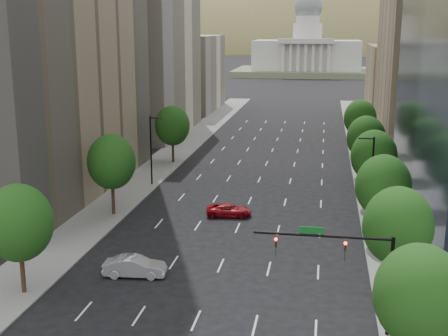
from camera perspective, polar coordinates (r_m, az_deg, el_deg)
The scene contains 22 objects.
sidewalk_left at distance 74.08m, azimuth -9.50°, elevation -2.46°, with size 6.00×200.00×0.15m, color slate.
sidewalk_right at distance 70.50m, azimuth 15.12°, elevation -3.57°, with size 6.00×200.00×0.15m, color slate.
midrise_cream_left at distance 115.18m, azimuth -7.32°, elevation 12.01°, with size 14.00×30.00×35.00m, color beige.
filler_left at distance 147.47m, azimuth -3.47°, elevation 9.06°, with size 14.00×26.00×18.00m, color beige.
parking_tan_right at distance 108.63m, azimuth 18.78°, elevation 10.02°, with size 14.00×30.00×30.00m, color #8C7759.
filler_right at distance 141.72m, azimuth 16.55°, elevation 7.96°, with size 14.00×26.00×16.00m, color #8C7759.
tree_right_0 at distance 35.87m, azimuth 18.22°, elevation -11.51°, with size 5.20×5.20×8.39m.
tree_right_1 at distance 45.89m, azimuth 16.32°, elevation -5.37°, with size 5.20×5.20×8.75m.
tree_right_2 at distance 57.37m, azimuth 15.01°, elevation -1.69°, with size 5.20×5.20×8.61m.
tree_right_3 at distance 68.94m, azimuth 14.17°, elevation 1.10°, with size 5.20×5.20×8.89m.
tree_right_4 at distance 82.72m, azimuth 13.45°, elevation 2.84°, with size 5.20×5.20×8.46m.
tree_right_5 at distance 98.44m, azimuth 12.90°, elevation 4.68°, with size 5.20×5.20×8.75m.
tree_left_0 at distance 47.36m, azimuth -19.10°, elevation -4.99°, with size 5.20×5.20×8.75m.
tree_left_1 at distance 64.85m, azimuth -10.73°, elevation 0.58°, with size 5.20×5.20×8.97m.
tree_left_2 at distance 89.27m, azimuth -4.97°, elevation 4.06°, with size 5.20×5.20×8.68m.
streetlight_rn at distance 64.26m, azimuth 13.93°, elevation -0.73°, with size 1.70×0.20×9.00m.
streetlight_ln at distance 76.96m, azimuth -6.97°, elevation 1.87°, with size 1.70×0.20×9.00m.
traffic_signal at distance 40.16m, azimuth 12.23°, elevation -8.73°, with size 9.12×0.40×7.38m.
capitol at distance 257.32m, azimuth 7.94°, elevation 10.71°, with size 60.00×40.00×35.20m.
foothills at distance 609.94m, azimuth 12.21°, elevation 7.66°, with size 720.00×413.00×263.00m.
car_silver at distance 50.16m, azimuth -8.54°, elevation -9.32°, with size 1.79×5.14×1.69m, color #A9AAAF.
car_red_far at distance 64.70m, azimuth 0.47°, elevation -4.06°, with size 2.24×4.86×1.35m, color maroon.
Camera 1 is at (8.34, -7.22, 20.09)m, focal length 47.70 mm.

